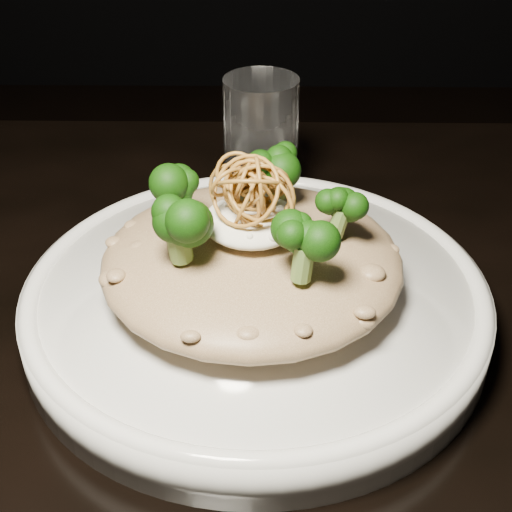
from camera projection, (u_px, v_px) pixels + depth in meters
The scene contains 7 objects.
table at pixel (353, 463), 0.50m from camera, with size 1.10×0.80×0.75m.
plate at pixel (256, 303), 0.49m from camera, with size 0.31×0.31×0.03m, color white.
risotto at pixel (252, 260), 0.47m from camera, with size 0.20×0.20×0.04m, color brown.
broccoli at pixel (255, 196), 0.44m from camera, with size 0.15×0.15×0.05m, color black, non-canonical shape.
cheese at pixel (252, 221), 0.45m from camera, with size 0.06×0.06×0.02m, color white.
shallots at pixel (249, 184), 0.43m from camera, with size 0.05×0.05×0.03m, color brown, non-canonical shape.
drinking_glass at pixel (261, 142), 0.61m from camera, with size 0.06×0.06×0.11m, color silver.
Camera 1 is at (-0.06, -0.33, 1.07)m, focal length 50.00 mm.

